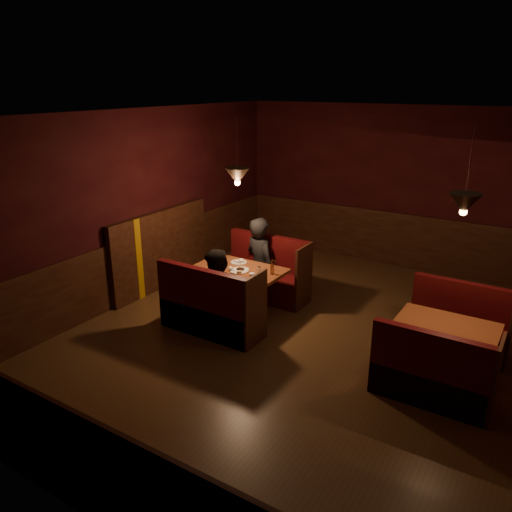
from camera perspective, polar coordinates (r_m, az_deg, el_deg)
The scene contains 9 objects.
room at distance 6.48m, azimuth 4.30°, elevation -0.70°, with size 6.02×7.02×2.92m.
main_table at distance 7.29m, azimuth -1.90°, elevation -2.64°, with size 1.31×0.80×0.92m.
main_bench_far at distance 7.94m, azimuth 1.19°, elevation -2.49°, with size 1.44×0.51×0.98m.
main_bench_near at distance 6.82m, azimuth -5.29°, elevation -6.42°, with size 1.44×0.51×0.98m.
second_table at distance 6.25m, azimuth 20.84°, elevation -8.65°, with size 1.12×0.72×0.63m.
second_bench_far at distance 6.92m, azimuth 22.05°, elevation -7.74°, with size 1.24×0.46×0.88m.
second_bench_near at distance 5.75m, azimuth 19.42°, elevation -13.14°, with size 1.24×0.46×0.88m.
diner_a at distance 7.78m, azimuth 0.47°, elevation 1.03°, with size 0.60×0.39×1.65m, color black.
diner_b at distance 6.75m, azimuth -4.26°, elevation -2.62°, with size 0.73×0.57×1.49m, color black.
Camera 1 is at (2.54, -5.36, 3.27)m, focal length 35.00 mm.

